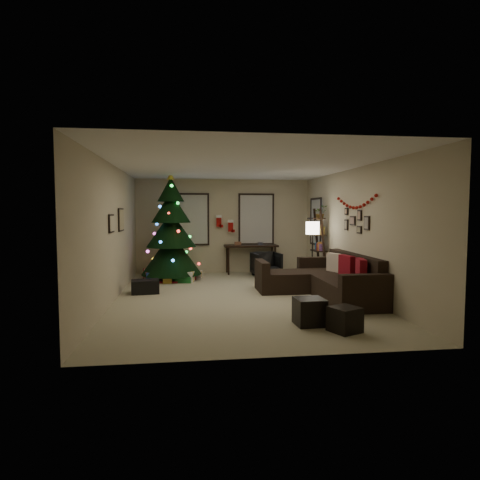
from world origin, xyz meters
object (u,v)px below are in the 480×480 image
at_px(sofa, 325,282).
at_px(desk_chair, 266,264).
at_px(bookshelf, 319,246).
at_px(desk, 251,248).
at_px(christmas_tree, 171,234).

bearing_deg(sofa, desk_chair, 105.91).
xyz_separation_m(desk_chair, bookshelf, (1.22, -0.82, 0.56)).
relative_size(desk, desk_chair, 2.24).
bearing_deg(desk, desk_chair, -63.77).
distance_m(desk, desk_chair, 0.82).
relative_size(desk, bookshelf, 0.82).
bearing_deg(desk_chair, christmas_tree, 175.17).
xyz_separation_m(desk, bookshelf, (1.54, -1.47, 0.17)).
bearing_deg(desk_chair, bookshelf, -41.67).
bearing_deg(christmas_tree, desk_chair, 3.05).
relative_size(sofa, desk, 1.91).
bearing_deg(christmas_tree, sofa, -37.06).
bearing_deg(bookshelf, sofa, -104.85).
relative_size(christmas_tree, desk_chair, 4.28).
bearing_deg(desk, bookshelf, -43.57).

